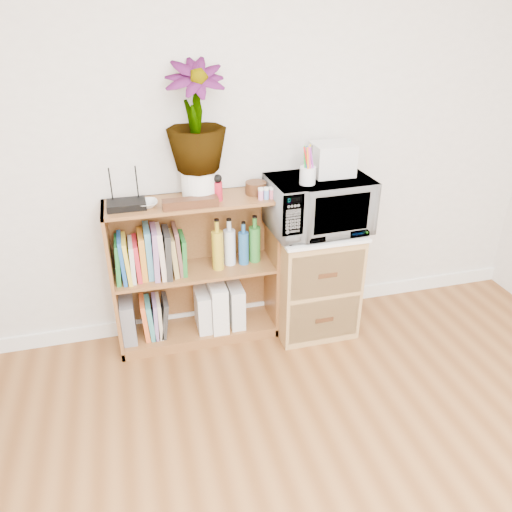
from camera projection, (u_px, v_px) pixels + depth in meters
name	position (u px, v px, depth m)	size (l,w,h in m)	color
skirting_board	(246.00, 310.00, 3.47)	(4.00, 0.02, 0.10)	white
bookshelf	(195.00, 273.00, 3.07)	(1.00, 0.30, 0.95)	brown
wicker_unit	(313.00, 280.00, 3.24)	(0.50, 0.45, 0.70)	#9E7542
microwave	(318.00, 204.00, 2.98)	(0.59, 0.40, 0.33)	white
pen_cup	(308.00, 175.00, 2.80)	(0.09, 0.09, 0.10)	silver
small_appliance	(332.00, 159.00, 2.92)	(0.24, 0.20, 0.19)	silver
router	(126.00, 205.00, 2.74)	(0.21, 0.14, 0.04)	black
white_bowl	(146.00, 204.00, 2.76)	(0.13, 0.13, 0.03)	silver
plant_pot	(199.00, 184.00, 2.84)	(0.20, 0.20, 0.17)	white
potted_plant	(196.00, 117.00, 2.67)	(0.33, 0.33, 0.58)	#307832
trinket_box	(190.00, 203.00, 2.75)	(0.31, 0.08, 0.05)	#361B0E
kokeshi_doll	(218.00, 191.00, 2.83)	(0.05, 0.05, 0.11)	#AE1529
wooden_bowl	(256.00, 188.00, 2.93)	(0.12, 0.12, 0.07)	#38200F
paint_jars	(266.00, 194.00, 2.86)	(0.12, 0.04, 0.06)	pink
file_box	(128.00, 319.00, 3.10)	(0.08, 0.22, 0.27)	slate
magazine_holder_left	(203.00, 310.00, 3.20)	(0.08, 0.21, 0.26)	silver
magazine_holder_mid	(217.00, 304.00, 3.21)	(0.10, 0.26, 0.32)	white
magazine_holder_right	(235.00, 304.00, 3.24)	(0.09, 0.23, 0.28)	silver
cookbooks	(151.00, 254.00, 2.94)	(0.42, 0.20, 0.31)	#1E722F
liquor_bottles	(236.00, 243.00, 3.05)	(0.31, 0.07, 0.32)	gold
lower_books	(154.00, 317.00, 3.14)	(0.17, 0.19, 0.26)	orange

